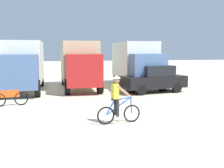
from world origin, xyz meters
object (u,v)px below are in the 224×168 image
object	(u,v)px
box_truck_white_box	(24,63)
cyclist_orange_shirt	(118,101)
box_truck_tan_camper	(79,62)
bicycle_spare	(10,98)
box_truck_avon_van	(136,62)
sedan_parked	(154,79)

from	to	relation	value
box_truck_white_box	cyclist_orange_shirt	world-z (taller)	box_truck_white_box
box_truck_tan_camper	cyclist_orange_shirt	distance (m)	9.97
cyclist_orange_shirt	bicycle_spare	xyz separation A→B (m)	(-4.43, 4.30, -0.45)
box_truck_white_box	bicycle_spare	size ratio (longest dim) A/B	3.98
bicycle_spare	box_truck_avon_van	bearing A→B (deg)	34.60
box_truck_tan_camper	sedan_parked	distance (m)	5.50
box_truck_avon_van	cyclist_orange_shirt	size ratio (longest dim) A/B	3.74
cyclist_orange_shirt	box_truck_tan_camper	bearing A→B (deg)	92.45
box_truck_white_box	bicycle_spare	xyz separation A→B (m)	(-0.22, -5.19, -1.48)
box_truck_avon_van	cyclist_orange_shirt	distance (m)	10.76
box_truck_white_box	box_truck_tan_camper	xyz separation A→B (m)	(3.78, 0.43, 0.00)
box_truck_tan_camper	cyclist_orange_shirt	world-z (taller)	box_truck_tan_camper
sedan_parked	bicycle_spare	distance (m)	9.00
box_truck_white_box	box_truck_avon_van	size ratio (longest dim) A/B	1.00
sedan_parked	bicycle_spare	world-z (taller)	sedan_parked
cyclist_orange_shirt	bicycle_spare	distance (m)	6.18
box_truck_tan_camper	bicycle_spare	size ratio (longest dim) A/B	3.97
box_truck_white_box	sedan_parked	size ratio (longest dim) A/B	1.52
cyclist_orange_shirt	box_truck_avon_van	bearing A→B (deg)	68.98
cyclist_orange_shirt	box_truck_white_box	bearing A→B (deg)	113.92
box_truck_white_box	cyclist_orange_shirt	bearing A→B (deg)	-66.08
sedan_parked	cyclist_orange_shirt	bearing A→B (deg)	-120.57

